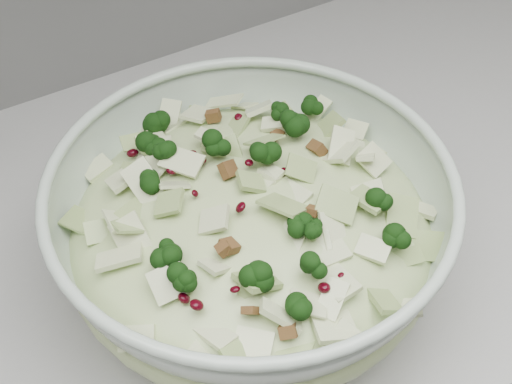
# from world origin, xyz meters

# --- Properties ---
(mixing_bowl) EXTENTS (0.37, 0.37, 0.14)m
(mixing_bowl) POSITION_xyz_m (0.11, 1.60, 0.97)
(mixing_bowl) COLOR #B0C1B0
(mixing_bowl) RESTS_ON counter
(salad) EXTENTS (0.33, 0.33, 0.14)m
(salad) POSITION_xyz_m (0.11, 1.60, 0.99)
(salad) COLOR #C2D390
(salad) RESTS_ON mixing_bowl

